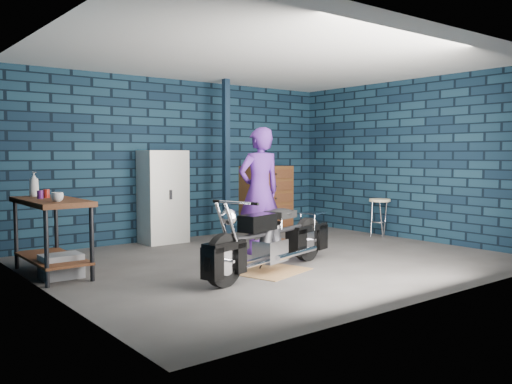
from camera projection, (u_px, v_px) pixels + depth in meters
ground at (275, 260)px, 7.38m from camera, size 6.00×6.00×0.00m
room_walls at (250, 122)px, 7.69m from camera, size 6.02×5.01×2.71m
support_post at (226, 160)px, 9.16m from camera, size 0.10×0.10×2.70m
workbench at (52, 237)px, 6.46m from camera, size 0.60×1.40×0.91m
drip_mat at (273, 271)px, 6.64m from camera, size 1.01×0.87×0.01m
motorcycle at (273, 234)px, 6.61m from camera, size 2.18×1.14×0.93m
person at (259, 191)px, 7.83m from camera, size 0.72×0.52×1.83m
storage_bin at (61, 266)px, 6.29m from camera, size 0.45×0.32×0.28m
locker at (163, 197)px, 8.78m from camera, size 0.70×0.50×1.50m
tool_chest at (267, 199)px, 10.12m from camera, size 0.92×0.51×1.22m
shop_stool at (379, 218)px, 9.44m from camera, size 0.41×0.41×0.66m
cup_a at (57, 197)px, 6.05m from camera, size 0.18×0.18×0.11m
mug_purple at (40, 195)px, 6.47m from camera, size 0.09×0.09×0.10m
mug_red at (46, 194)px, 6.60m from camera, size 0.08×0.08×0.10m
bottle at (34, 184)px, 6.81m from camera, size 0.14×0.14×0.31m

